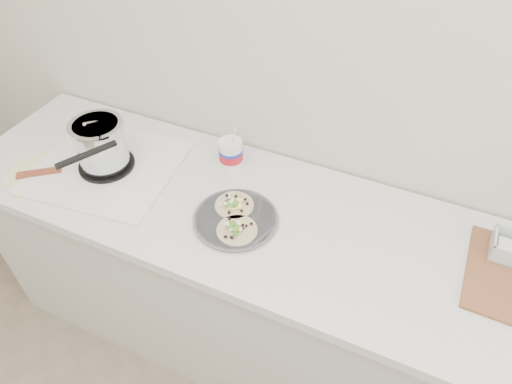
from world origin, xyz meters
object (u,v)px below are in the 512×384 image
at_px(bacon_plate, 40,175).
at_px(taco_plate, 236,217).
at_px(stove, 103,152).
at_px(tub, 231,151).

bearing_deg(bacon_plate, taco_plate, 7.46).
distance_m(taco_plate, bacon_plate, 0.77).
xyz_separation_m(stove, tub, (0.42, 0.22, -0.02)).
bearing_deg(bacon_plate, stove, 34.44).
xyz_separation_m(tub, bacon_plate, (-0.62, -0.36, -0.06)).
height_order(stove, bacon_plate, stove).
height_order(stove, tub, stove).
bearing_deg(tub, taco_plate, -60.76).
xyz_separation_m(stove, taco_plate, (0.56, -0.04, -0.06)).
bearing_deg(taco_plate, tub, 119.24).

